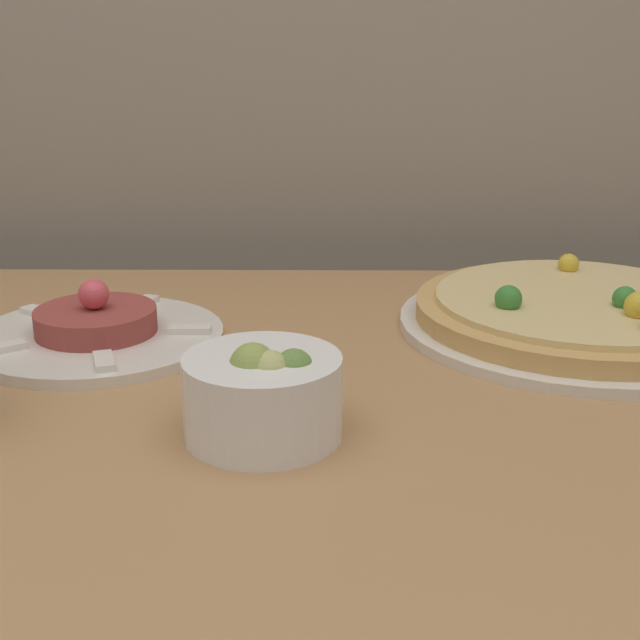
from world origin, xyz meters
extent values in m
cube|color=#AD7F51|center=(0.00, 0.35, 0.71)|extent=(1.35, 0.71, 0.03)
cylinder|color=silver|center=(0.29, 0.49, 0.73)|extent=(0.35, 0.35, 0.01)
cylinder|color=tan|center=(0.29, 0.49, 0.75)|extent=(0.32, 0.32, 0.02)
cylinder|color=#E0C684|center=(0.29, 0.49, 0.76)|extent=(0.28, 0.28, 0.01)
sphere|color=#387F33|center=(0.21, 0.45, 0.77)|extent=(0.03, 0.03, 0.03)
sphere|color=#387F33|center=(0.32, 0.46, 0.77)|extent=(0.02, 0.02, 0.02)
sphere|color=gold|center=(0.33, 0.43, 0.77)|extent=(0.03, 0.03, 0.03)
sphere|color=gold|center=(0.30, 0.59, 0.77)|extent=(0.02, 0.02, 0.02)
cylinder|color=silver|center=(-0.17, 0.45, 0.73)|extent=(0.24, 0.24, 0.01)
cylinder|color=#933D38|center=(-0.17, 0.45, 0.75)|extent=(0.11, 0.11, 0.02)
sphere|color=#DB4C5B|center=(-0.17, 0.45, 0.78)|extent=(0.03, 0.03, 0.03)
cube|color=white|center=(-0.08, 0.45, 0.74)|extent=(0.04, 0.02, 0.01)
cube|color=white|center=(-0.14, 0.53, 0.74)|extent=(0.03, 0.04, 0.01)
cube|color=white|center=(-0.24, 0.50, 0.74)|extent=(0.04, 0.04, 0.01)
cube|color=white|center=(-0.24, 0.40, 0.74)|extent=(0.04, 0.04, 0.01)
cube|color=white|center=(-0.14, 0.36, 0.74)|extent=(0.03, 0.04, 0.01)
cylinder|color=white|center=(0.00, 0.25, 0.76)|extent=(0.11, 0.11, 0.06)
sphere|color=#B7BC70|center=(0.01, 0.24, 0.78)|extent=(0.03, 0.03, 0.03)
sphere|color=#A3B25B|center=(-0.01, 0.25, 0.78)|extent=(0.02, 0.02, 0.02)
sphere|color=#8EA34C|center=(-0.01, 0.24, 0.78)|extent=(0.03, 0.03, 0.03)
sphere|color=#668E42|center=(0.02, 0.24, 0.78)|extent=(0.03, 0.03, 0.03)
camera|label=1|loc=(0.05, -0.34, 1.01)|focal=50.00mm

